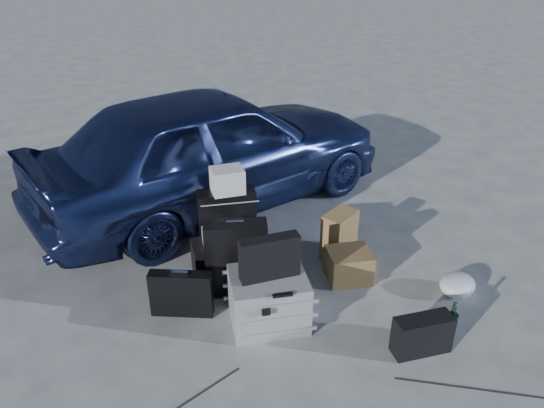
# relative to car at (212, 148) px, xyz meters

# --- Properties ---
(ground) EXTENTS (60.00, 60.00, 0.00)m
(ground) POSITION_rel_car_xyz_m (0.00, -2.12, -0.64)
(ground) COLOR beige
(ground) RESTS_ON ground
(car) EXTENTS (3.96, 2.25, 1.27)m
(car) POSITION_rel_car_xyz_m (0.00, 0.00, 0.00)
(car) COLOR navy
(car) RESTS_ON ground
(pelican_case) EXTENTS (0.65, 0.57, 0.40)m
(pelican_case) POSITION_rel_car_xyz_m (-0.27, -1.99, -0.43)
(pelican_case) COLOR gray
(pelican_case) RESTS_ON ground
(laptop_bag) EXTENTS (0.44, 0.15, 0.33)m
(laptop_bag) POSITION_rel_car_xyz_m (-0.26, -1.99, -0.07)
(laptop_bag) COLOR black
(laptop_bag) RESTS_ON pelican_case
(briefcase) EXTENTS (0.47, 0.32, 0.37)m
(briefcase) POSITION_rel_car_xyz_m (-0.83, -1.63, -0.45)
(briefcase) COLOR black
(briefcase) RESTS_ON ground
(suitcase_left) EXTENTS (0.52, 0.33, 0.64)m
(suitcase_left) POSITION_rel_car_xyz_m (-0.35, -1.54, -0.32)
(suitcase_left) COLOR black
(suitcase_left) RESTS_ON ground
(suitcase_right) EXTENTS (0.53, 0.30, 0.61)m
(suitcase_right) POSITION_rel_car_xyz_m (-0.20, -0.95, -0.33)
(suitcase_right) COLOR black
(suitcase_right) RESTS_ON ground
(white_carton) EXTENTS (0.30, 0.25, 0.22)m
(white_carton) POSITION_rel_car_xyz_m (-0.19, -0.96, 0.08)
(white_carton) COLOR silver
(white_carton) RESTS_ON suitcase_right
(duffel_bag) EXTENTS (0.63, 0.33, 0.30)m
(duffel_bag) POSITION_rel_car_xyz_m (-0.31, -1.24, -0.49)
(duffel_bag) COLOR black
(duffel_bag) RESTS_ON ground
(flat_box_white) EXTENTS (0.49, 0.41, 0.07)m
(flat_box_white) POSITION_rel_car_xyz_m (-0.31, -1.25, -0.30)
(flat_box_white) COLOR silver
(flat_box_white) RESTS_ON duffel_bag
(flat_box_black) EXTENTS (0.34, 0.28, 0.06)m
(flat_box_black) POSITION_rel_car_xyz_m (-0.30, -1.25, -0.23)
(flat_box_black) COLOR black
(flat_box_black) RESTS_ON flat_box_white
(kraft_bag) EXTENTS (0.38, 0.32, 0.43)m
(kraft_bag) POSITION_rel_car_xyz_m (0.67, -1.43, -0.42)
(kraft_bag) COLOR #A88049
(kraft_bag) RESTS_ON ground
(cardboard_box) EXTENTS (0.42, 0.38, 0.26)m
(cardboard_box) POSITION_rel_car_xyz_m (0.56, -1.77, -0.50)
(cardboard_box) COLOR olive
(cardboard_box) RESTS_ON ground
(plastic_bag) EXTENTS (0.38, 0.35, 0.17)m
(plastic_bag) POSITION_rel_car_xyz_m (1.25, -2.32, -0.55)
(plastic_bag) COLOR white
(plastic_bag) RESTS_ON ground
(messenger_bag) EXTENTS (0.43, 0.22, 0.29)m
(messenger_bag) POSITION_rel_car_xyz_m (0.57, -2.72, -0.49)
(messenger_bag) COLOR black
(messenger_bag) RESTS_ON ground
(green_bottle) EXTENTS (0.10, 0.10, 0.32)m
(green_bottle) POSITION_rel_car_xyz_m (0.82, -2.72, -0.47)
(green_bottle) COLOR black
(green_bottle) RESTS_ON ground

